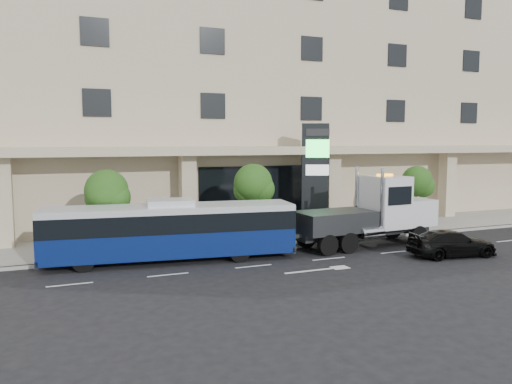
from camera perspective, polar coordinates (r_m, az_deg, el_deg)
ground at (r=26.36m, az=6.66°, el=-6.89°), size 120.00×120.00×0.00m
sidewalk at (r=30.73m, az=2.19°, el=-4.88°), size 120.00×6.00×0.15m
curb at (r=28.07m, az=4.71°, el=-5.92°), size 120.00×0.30×0.15m
convention_center at (r=40.16m, az=-3.96°, el=11.80°), size 60.00×17.60×20.00m
tree_left at (r=26.40m, az=-16.64°, el=-0.23°), size 2.27×2.20×4.22m
tree_mid at (r=28.25m, az=-0.27°, el=0.70°), size 2.28×2.20×4.38m
tree_right at (r=34.20m, az=17.95°, el=0.93°), size 2.10×2.00×4.04m
city_bus at (r=24.39m, az=-9.73°, el=-4.29°), size 12.10×3.92×3.01m
tow_truck at (r=28.39m, az=13.11°, el=-2.41°), size 9.59×2.91×4.35m
black_sedan at (r=27.09m, az=21.47°, el=-5.48°), size 4.75×2.45×1.32m
signage_pylon at (r=31.95m, az=6.75°, el=1.82°), size 1.77×1.24×6.75m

